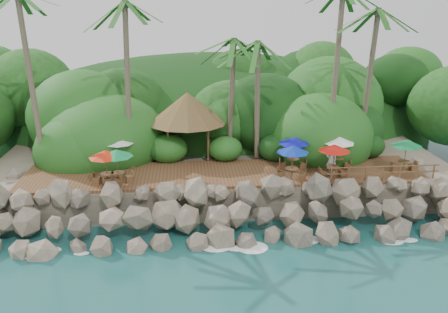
{
  "coord_description": "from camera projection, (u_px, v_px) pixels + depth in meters",
  "views": [
    {
      "loc": [
        -2.42,
        -22.96,
        13.03
      ],
      "look_at": [
        0.0,
        6.0,
        3.4
      ],
      "focal_mm": 37.75,
      "sensor_mm": 36.0,
      "label": 1
    }
  ],
  "objects": [
    {
      "name": "ground",
      "position": [
        233.0,
        249.0,
        26.01
      ],
      "size": [
        140.0,
        140.0,
        0.0
      ],
      "primitive_type": "plane",
      "color": "#19514F",
      "rests_on": "ground"
    },
    {
      "name": "foam_line",
      "position": [
        232.0,
        246.0,
        26.28
      ],
      "size": [
        25.2,
        0.8,
        0.06
      ],
      "color": "white",
      "rests_on": "ground"
    },
    {
      "name": "palapa",
      "position": [
        187.0,
        108.0,
        33.53
      ],
      "size": [
        5.69,
        5.69,
        4.6
      ],
      "color": "brown",
      "rests_on": "ground"
    },
    {
      "name": "seawall",
      "position": [
        230.0,
        214.0,
        27.54
      ],
      "size": [
        29.0,
        4.0,
        2.3
      ],
      "primitive_type": null,
      "color": "gray",
      "rests_on": "ground"
    },
    {
      "name": "waiter",
      "position": [
        332.0,
        160.0,
        30.39
      ],
      "size": [
        0.69,
        0.46,
        1.88
      ],
      "primitive_type": "imported",
      "rotation": [
        0.0,
        0.0,
        3.12
      ],
      "color": "white",
      "rests_on": "terrace"
    },
    {
      "name": "railing",
      "position": [
        383.0,
        172.0,
        29.32
      ],
      "size": [
        7.2,
        0.1,
        1.0
      ],
      "color": "brown",
      "rests_on": "terrace"
    },
    {
      "name": "land_base",
      "position": [
        214.0,
        146.0,
        40.81
      ],
      "size": [
        32.0,
        25.2,
        2.1
      ],
      "primitive_type": "cube",
      "color": "gray",
      "rests_on": "ground"
    },
    {
      "name": "jungle_hill",
      "position": [
        210.0,
        134.0,
        48.24
      ],
      "size": [
        44.8,
        28.0,
        15.4
      ],
      "primitive_type": "ellipsoid",
      "color": "#143811",
      "rests_on": "ground"
    },
    {
      "name": "terrace",
      "position": [
        224.0,
        174.0,
        30.99
      ],
      "size": [
        26.0,
        5.0,
        0.2
      ],
      "primitive_type": "cube",
      "color": "brown",
      "rests_on": "land_base"
    },
    {
      "name": "palms",
      "position": [
        228.0,
        13.0,
        30.44
      ],
      "size": [
        28.74,
        7.06,
        12.76
      ],
      "color": "brown",
      "rests_on": "ground"
    },
    {
      "name": "jungle_foliage",
      "position": [
        215.0,
        161.0,
        40.2
      ],
      "size": [
        44.0,
        16.0,
        12.0
      ],
      "primitive_type": null,
      "color": "#143811",
      "rests_on": "ground"
    },
    {
      "name": "dining_clusters",
      "position": [
        261.0,
        147.0,
        30.17
      ],
      "size": [
        21.14,
        5.24,
        2.21
      ],
      "color": "brown",
      "rests_on": "terrace"
    }
  ]
}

